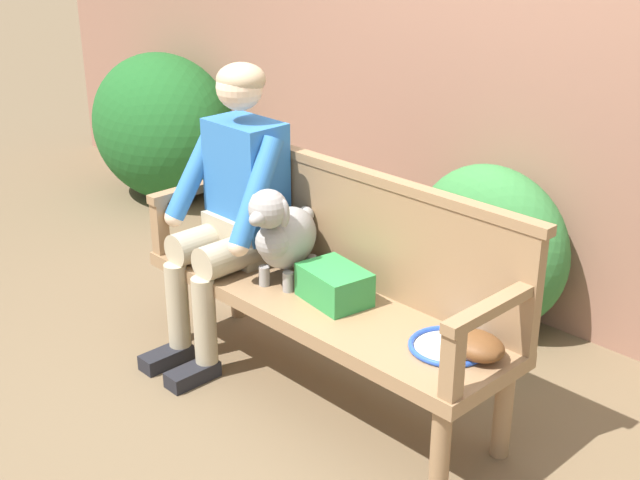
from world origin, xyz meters
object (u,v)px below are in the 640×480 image
at_px(dog_on_bench, 283,234).
at_px(tennis_racket, 452,343).
at_px(sports_bag, 334,285).
at_px(baseball_glove, 476,345).
at_px(garden_bench, 320,309).
at_px(person_seated, 233,202).

bearing_deg(dog_on_bench, tennis_racket, 6.21).
xyz_separation_m(tennis_racket, sports_bag, (-0.55, -0.05, 0.06)).
height_order(dog_on_bench, baseball_glove, dog_on_bench).
bearing_deg(baseball_glove, dog_on_bench, -171.63).
distance_m(garden_bench, tennis_racket, 0.63).
bearing_deg(tennis_racket, garden_bench, -173.68).
bearing_deg(garden_bench, sports_bag, 14.48).
relative_size(garden_bench, sports_bag, 6.20).
bearing_deg(person_seated, dog_on_bench, -1.56).
xyz_separation_m(garden_bench, person_seated, (-0.54, -0.01, 0.33)).
bearing_deg(garden_bench, tennis_racket, 6.32).
bearing_deg(person_seated, sports_bag, 2.70).
height_order(baseball_glove, sports_bag, sports_bag).
distance_m(garden_bench, dog_on_bench, 0.35).
xyz_separation_m(garden_bench, tennis_racket, (0.62, 0.07, 0.07)).
bearing_deg(sports_bag, baseball_glove, 4.30).
bearing_deg(tennis_racket, person_seated, -176.04).
height_order(garden_bench, tennis_racket, tennis_racket).
bearing_deg(tennis_racket, sports_bag, -174.68).
bearing_deg(sports_bag, person_seated, -177.30).
xyz_separation_m(garden_bench, baseball_glove, (0.73, 0.07, 0.10)).
relative_size(garden_bench, dog_on_bench, 3.88).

